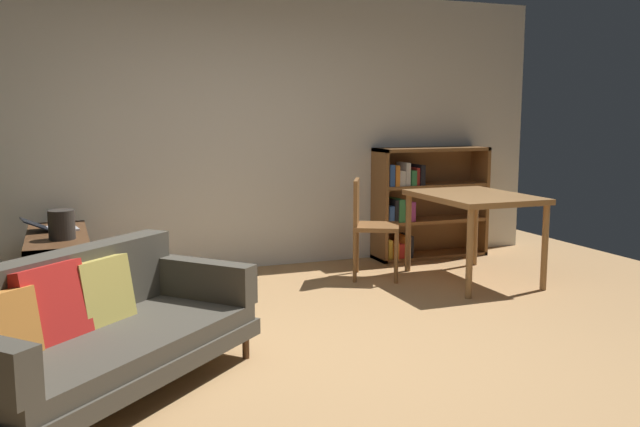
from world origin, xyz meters
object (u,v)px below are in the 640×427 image
fabric_couch (89,328)px  bookshelf (421,203)px  desk_speaker (62,225)px  dining_table (474,204)px  dining_chair_near (369,222)px  open_laptop (52,227)px  media_console (59,272)px

fabric_couch → bookshelf: 4.28m
desk_speaker → bookshelf: 3.69m
desk_speaker → dining_table: size_ratio=0.19×
desk_speaker → dining_chair_near: (2.66, 0.30, -0.17)m
open_laptop → dining_chair_near: bearing=-3.1°
open_laptop → media_console: bearing=-81.4°
open_laptop → dining_chair_near: 2.73m
open_laptop → dining_chair_near: size_ratio=0.49×
bookshelf → dining_table: bearing=-93.4°
dining_table → bookshelf: bearing=86.6°
fabric_couch → open_laptop: (-0.18, 2.01, 0.25)m
fabric_couch → desk_speaker: (-0.11, 1.56, 0.34)m
desk_speaker → bookshelf: size_ratio=0.18×
desk_speaker → media_console: bearing=99.5°
fabric_couch → open_laptop: size_ratio=4.24×
open_laptop → desk_speaker: (0.07, -0.45, 0.08)m
media_console → dining_chair_near: dining_chair_near is taller
desk_speaker → fabric_couch: bearing=-86.0°
media_console → dining_table: bearing=-6.0°
media_console → desk_speaker: size_ratio=5.94×
media_console → open_laptop: (-0.03, 0.21, 0.32)m
media_console → desk_speaker: (0.04, -0.24, 0.41)m
fabric_couch → open_laptop: bearing=95.1°
dining_chair_near → desk_speaker: bearing=-173.6°
dining_chair_near → bookshelf: size_ratio=0.75×
media_console → dining_chair_near: (2.69, 0.06, 0.23)m
fabric_couch → dining_table: size_ratio=1.65×
open_laptop → desk_speaker: bearing=-81.0°
desk_speaker → dining_chair_near: dining_chair_near is taller
dining_table → fabric_couch: bearing=-157.2°
media_console → bookshelf: (3.61, 0.71, 0.28)m
desk_speaker → dining_chair_near: 2.68m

